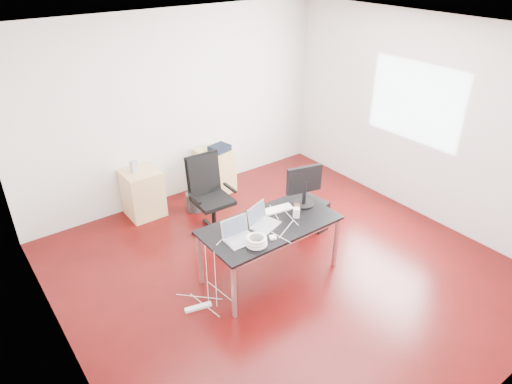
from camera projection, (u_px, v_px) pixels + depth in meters
room_shell at (288, 167)px, 5.01m from camera, size 5.00×5.00×5.00m
desk at (270, 228)px, 5.26m from camera, size 1.60×0.80×0.73m
office_chair at (209, 191)px, 6.16m from camera, size 0.50×0.52×1.08m
filing_cabinet_left at (143, 193)px, 6.64m from camera, size 0.50×0.50×0.70m
filing_cabinet_right at (215, 171)px, 7.29m from camera, size 0.50×0.50×0.70m
pc_tower at (312, 213)px, 6.42m from camera, size 0.25×0.47×0.44m
wastebasket at (194, 202)px, 6.84m from camera, size 0.26×0.26×0.28m
power_strip at (198, 307)px, 5.06m from camera, size 0.31×0.13×0.04m
laptop_left at (239, 235)px, 4.94m from camera, size 0.34×0.26×0.23m
laptop_right at (262, 221)px, 5.19m from camera, size 0.39×0.35×0.23m
monitor at (304, 184)px, 5.49m from camera, size 0.45×0.26×0.51m
keyboard at (275, 210)px, 5.48m from camera, size 0.46×0.22×0.02m
cup_white at (296, 213)px, 5.33m from camera, size 0.10×0.10×0.12m
cup_brown at (297, 208)px, 5.44m from camera, size 0.08×0.08×0.10m
cable_coil at (256, 241)px, 4.84m from camera, size 0.24×0.24×0.11m
power_adapter at (273, 238)px, 4.97m from camera, size 0.09×0.09×0.03m
speaker at (134, 167)px, 6.41m from camera, size 0.10×0.09×0.18m
navy_garment at (220, 148)px, 7.08m from camera, size 0.34×0.30×0.09m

